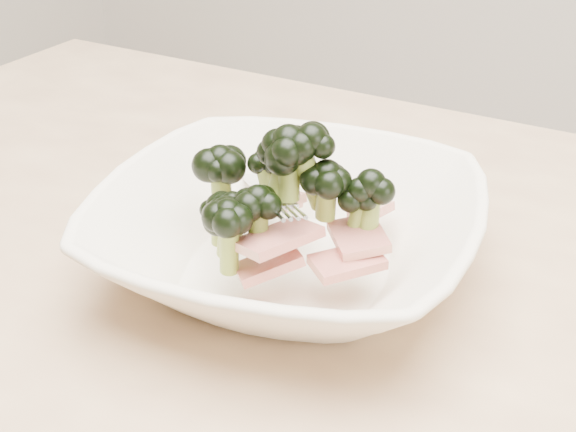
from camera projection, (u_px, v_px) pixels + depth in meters
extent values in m
cube|color=tan|center=(318.00, 321.00, 0.59)|extent=(1.20, 0.80, 0.04)
cylinder|color=tan|center=(109.00, 295.00, 1.27)|extent=(0.06, 0.06, 0.71)
imported|color=#EFE3CA|center=(288.00, 234.00, 0.59)|extent=(0.33, 0.33, 0.07)
cylinder|color=olive|center=(228.00, 238.00, 0.55)|extent=(0.02, 0.02, 0.03)
ellipsoid|color=black|center=(227.00, 212.00, 0.54)|extent=(0.04, 0.04, 0.03)
cylinder|color=olive|center=(229.00, 247.00, 0.54)|extent=(0.02, 0.02, 0.04)
ellipsoid|color=black|center=(228.00, 213.00, 0.53)|extent=(0.03, 0.03, 0.03)
cylinder|color=olive|center=(258.00, 227.00, 0.55)|extent=(0.01, 0.02, 0.03)
ellipsoid|color=black|center=(258.00, 199.00, 0.54)|extent=(0.03, 0.03, 0.03)
cylinder|color=olive|center=(282.00, 181.00, 0.64)|extent=(0.02, 0.02, 0.04)
ellipsoid|color=black|center=(282.00, 155.00, 0.63)|extent=(0.04, 0.04, 0.03)
cylinder|color=olive|center=(289.00, 174.00, 0.56)|extent=(0.02, 0.02, 0.04)
ellipsoid|color=black|center=(289.00, 141.00, 0.55)|extent=(0.04, 0.04, 0.03)
cylinder|color=olive|center=(221.00, 189.00, 0.62)|extent=(0.02, 0.02, 0.04)
ellipsoid|color=black|center=(220.00, 160.00, 0.60)|extent=(0.04, 0.04, 0.03)
cylinder|color=olive|center=(234.00, 224.00, 0.56)|extent=(0.01, 0.02, 0.03)
ellipsoid|color=black|center=(233.00, 203.00, 0.55)|extent=(0.03, 0.03, 0.02)
cylinder|color=olive|center=(356.00, 223.00, 0.57)|extent=(0.02, 0.02, 0.04)
ellipsoid|color=black|center=(358.00, 193.00, 0.55)|extent=(0.03, 0.03, 0.02)
cylinder|color=olive|center=(282.00, 181.00, 0.62)|extent=(0.02, 0.02, 0.04)
ellipsoid|color=black|center=(282.00, 154.00, 0.61)|extent=(0.04, 0.04, 0.03)
cylinder|color=olive|center=(369.00, 221.00, 0.56)|extent=(0.02, 0.03, 0.05)
ellipsoid|color=black|center=(371.00, 184.00, 0.55)|extent=(0.04, 0.04, 0.03)
cylinder|color=olive|center=(266.00, 181.00, 0.61)|extent=(0.01, 0.02, 0.03)
ellipsoid|color=black|center=(266.00, 159.00, 0.60)|extent=(0.03, 0.03, 0.02)
cylinder|color=olive|center=(311.00, 178.00, 0.56)|extent=(0.03, 0.03, 0.05)
ellipsoid|color=black|center=(312.00, 139.00, 0.54)|extent=(0.04, 0.04, 0.03)
cylinder|color=olive|center=(282.00, 178.00, 0.56)|extent=(0.02, 0.03, 0.04)
ellipsoid|color=black|center=(282.00, 147.00, 0.55)|extent=(0.04, 0.04, 0.03)
cylinder|color=olive|center=(326.00, 200.00, 0.56)|extent=(0.02, 0.02, 0.03)
ellipsoid|color=black|center=(327.00, 175.00, 0.55)|extent=(0.04, 0.04, 0.03)
cylinder|color=olive|center=(220.00, 228.00, 0.57)|extent=(0.01, 0.01, 0.03)
ellipsoid|color=black|center=(219.00, 206.00, 0.56)|extent=(0.03, 0.03, 0.03)
cube|color=maroon|center=(275.00, 201.00, 0.63)|extent=(0.04, 0.03, 0.01)
cube|color=maroon|center=(278.00, 238.00, 0.54)|extent=(0.05, 0.06, 0.01)
cube|color=maroon|center=(275.00, 197.00, 0.62)|extent=(0.05, 0.04, 0.02)
cube|color=maroon|center=(359.00, 237.00, 0.56)|extent=(0.05, 0.05, 0.01)
cube|color=maroon|center=(347.00, 262.00, 0.55)|extent=(0.05, 0.06, 0.01)
cube|color=maroon|center=(268.00, 264.00, 0.55)|extent=(0.06, 0.06, 0.02)
cube|color=maroon|center=(371.00, 210.00, 0.62)|extent=(0.02, 0.04, 0.02)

